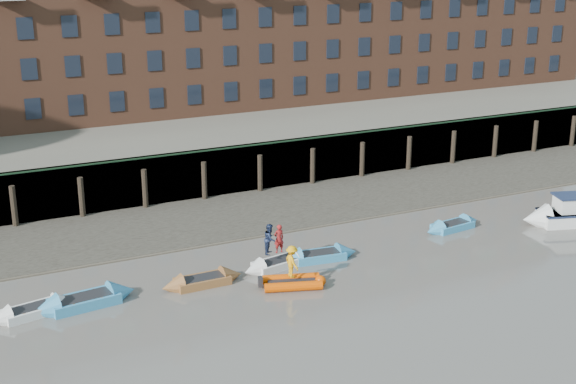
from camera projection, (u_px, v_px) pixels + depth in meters
ground at (417, 336)px, 35.13m from camera, size 220.00×220.00×0.00m
foreshore at (255, 213)px, 50.59m from camera, size 110.00×8.00×0.50m
mud_band at (278, 230)px, 47.67m from camera, size 110.00×1.60×0.10m
river_wall at (229, 171)px, 53.86m from camera, size 110.00×1.23×3.30m
bank_terrace at (168, 128)px, 65.56m from camera, size 110.00×28.00×3.20m
rowboat_0 at (33, 311)px, 36.99m from camera, size 4.32×2.01×1.21m
rowboat_1 at (84, 301)px, 37.86m from camera, size 5.14×2.05×1.45m
rowboat_2 at (202, 281)px, 40.13m from camera, size 4.24×1.29×1.23m
rowboat_3 at (278, 264)px, 42.26m from camera, size 4.28×1.92×1.20m
rowboat_4 at (319, 256)px, 43.23m from camera, size 4.42×1.76×1.25m
rowboat_6 at (453, 226)px, 47.70m from camera, size 4.14×1.68×1.17m
rib_tender at (295, 282)px, 39.94m from camera, size 3.23×2.27×0.54m
motor_launch at (562, 215)px, 48.38m from camera, size 5.99×3.48×2.35m
person_rower_a at (279, 239)px, 41.93m from camera, size 0.58×0.39×1.56m
person_rower_b at (270, 239)px, 41.77m from camera, size 0.97×1.01×1.64m
person_rib_crew at (292, 262)px, 39.66m from camera, size 0.66×1.09×1.64m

